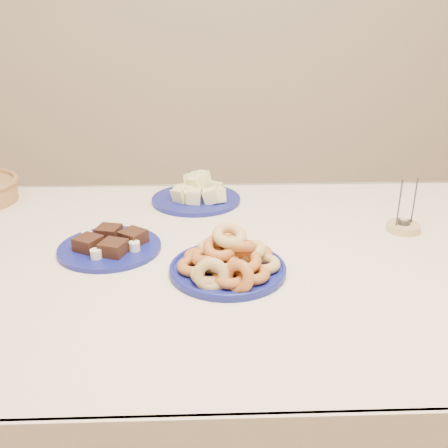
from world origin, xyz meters
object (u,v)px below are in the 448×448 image
Objects in this scene: melon_plate at (196,194)px; candle_holder at (403,226)px; dining_table at (223,290)px; donut_platter at (228,261)px; brownie_plate at (110,245)px.

candle_holder reaches higher than melon_plate.
donut_platter is (0.01, -0.11, 0.14)m from dining_table.
dining_table is 0.40m from melon_plate.
melon_plate is at bearing 99.39° from donut_platter.
dining_table is 0.17m from donut_platter.
donut_platter is 0.32m from brownie_plate.
candle_holder is at bearing 13.80° from dining_table.
candle_holder is (0.79, 0.10, -0.00)m from brownie_plate.
melon_plate reaches higher than dining_table.
donut_platter is at bearing -24.50° from brownie_plate.
brownie_plate is (-0.29, 0.13, -0.02)m from donut_platter.
donut_platter is at bearing -155.02° from candle_holder.
brownie_plate is (-0.29, 0.03, 0.12)m from dining_table.
donut_platter reaches higher than dining_table.
candle_holder is at bearing -23.68° from melon_plate.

